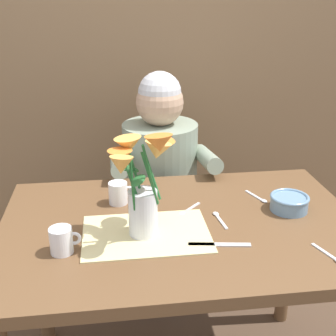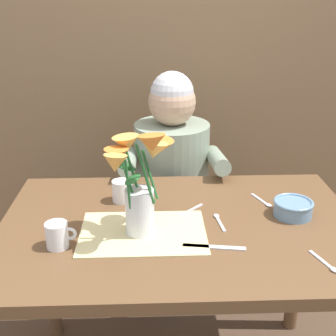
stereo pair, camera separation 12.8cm
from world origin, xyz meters
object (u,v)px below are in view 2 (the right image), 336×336
flower_vase (139,177)px  coffee_cup (58,235)px  dinner_knife (214,247)px  ceramic_mug (122,191)px  seated_person (171,193)px  ceramic_bowl (293,208)px

flower_vase → coffee_cup: (-0.25, -0.07, -0.16)m
dinner_knife → coffee_cup: bearing=-174.6°
flower_vase → ceramic_mug: size_ratio=3.92×
seated_person → coffee_cup: seated_person is taller
coffee_cup → ceramic_mug: bearing=60.2°
coffee_cup → seated_person: bearing=63.2°
flower_vase → seated_person: bearing=79.2°
dinner_knife → seated_person: bearing=105.4°
flower_vase → dinner_knife: 0.31m
ceramic_bowl → dinner_knife: bearing=-146.5°
dinner_knife → ceramic_mug: bearing=140.0°
flower_vase → coffee_cup: size_ratio=3.92×
ceramic_mug → coffee_cup: 0.35m
seated_person → coffee_cup: size_ratio=12.20×
seated_person → coffee_cup: 0.86m
dinner_knife → coffee_cup: 0.47m
dinner_knife → ceramic_bowl: bearing=41.9°
ceramic_bowl → coffee_cup: coffee_cup is taller
ceramic_bowl → coffee_cup: 0.78m
seated_person → ceramic_bowl: (0.39, -0.57, 0.21)m
seated_person → flower_vase: bearing=-99.2°
seated_person → dinner_knife: 0.79m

